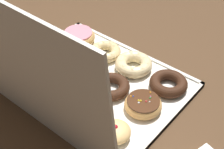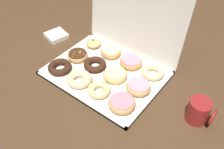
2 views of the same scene
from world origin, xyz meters
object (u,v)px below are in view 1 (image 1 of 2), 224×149
(chocolate_cake_ring_donut_0, at_px, (168,84))
(cruller_donut_1, at_px, (134,64))
(cruller_donut_2, at_px, (105,51))
(pink_frosted_donut_7, at_px, (53,52))
(pink_frosted_donut_10, at_px, (50,88))
(sprinkle_donut_4, at_px, (144,103))
(pink_frosted_donut_3, at_px, (78,37))
(glazed_ring_donut_9, at_px, (81,110))
(jelly_filled_donut_8, at_px, (115,132))
(chocolate_cake_ring_donut_5, at_px, (111,87))
(cruller_donut_11, at_px, (22,72))
(glazed_ring_donut_6, at_px, (80,69))
(donut_box, at_px, (95,82))

(chocolate_cake_ring_donut_0, xyz_separation_m, cruller_donut_1, (0.14, -0.00, 0.00))
(cruller_donut_2, xyz_separation_m, pink_frosted_donut_7, (0.13, 0.12, 0.00))
(pink_frosted_donut_7, xyz_separation_m, pink_frosted_donut_10, (-0.13, 0.13, -0.00))
(sprinkle_donut_4, bearing_deg, pink_frosted_donut_3, -17.78)
(cruller_donut_2, bearing_deg, pink_frosted_donut_7, 41.36)
(glazed_ring_donut_9, xyz_separation_m, pink_frosted_donut_10, (0.13, -0.00, 0.00))
(jelly_filled_donut_8, relative_size, pink_frosted_donut_10, 0.71)
(cruller_donut_1, relative_size, cruller_donut_2, 1.14)
(pink_frosted_donut_7, bearing_deg, cruller_donut_2, -138.64)
(cruller_donut_1, relative_size, pink_frosted_donut_10, 1.04)
(chocolate_cake_ring_donut_5, relative_size, cruller_donut_11, 1.00)
(cruller_donut_2, distance_m, pink_frosted_donut_10, 0.25)
(cruller_donut_2, relative_size, glazed_ring_donut_9, 0.97)
(glazed_ring_donut_6, bearing_deg, donut_box, -176.25)
(chocolate_cake_ring_donut_5, height_order, pink_frosted_donut_10, pink_frosted_donut_10)
(chocolate_cake_ring_donut_0, bearing_deg, cruller_donut_2, -0.03)
(glazed_ring_donut_6, bearing_deg, jelly_filled_donut_8, 153.19)
(donut_box, relative_size, jelly_filled_donut_8, 6.61)
(chocolate_cake_ring_donut_5, xyz_separation_m, pink_frosted_donut_10, (0.13, 0.12, 0.00))
(jelly_filled_donut_8, height_order, glazed_ring_donut_9, jelly_filled_donut_8)
(pink_frosted_donut_3, height_order, sprinkle_donut_4, pink_frosted_donut_3)
(jelly_filled_donut_8, distance_m, cruller_donut_11, 0.38)
(sprinkle_donut_4, height_order, glazed_ring_donut_9, sprinkle_donut_4)
(chocolate_cake_ring_donut_0, distance_m, pink_frosted_donut_10, 0.36)
(chocolate_cake_ring_donut_0, bearing_deg, glazed_ring_donut_6, 26.35)
(sprinkle_donut_4, bearing_deg, glazed_ring_donut_6, 1.91)
(pink_frosted_donut_3, bearing_deg, cruller_donut_11, 89.18)
(donut_box, xyz_separation_m, glazed_ring_donut_9, (-0.07, 0.13, 0.02))
(chocolate_cake_ring_donut_0, distance_m, chocolate_cake_ring_donut_5, 0.18)
(donut_box, xyz_separation_m, pink_frosted_donut_3, (0.19, -0.13, 0.03))
(cruller_donut_2, bearing_deg, cruller_donut_1, -177.70)
(pink_frosted_donut_7, relative_size, jelly_filled_donut_8, 1.37)
(pink_frosted_donut_10, xyz_separation_m, cruller_donut_11, (0.13, 0.00, -0.00))
(sprinkle_donut_4, bearing_deg, jelly_filled_donut_8, 91.26)
(jelly_filled_donut_8, bearing_deg, donut_box, -34.39)
(donut_box, xyz_separation_m, cruller_donut_2, (0.06, -0.12, 0.02))
(chocolate_cake_ring_donut_0, height_order, pink_frosted_donut_10, pink_frosted_donut_10)
(cruller_donut_11, bearing_deg, chocolate_cake_ring_donut_0, -146.99)
(pink_frosted_donut_3, distance_m, glazed_ring_donut_6, 0.18)
(chocolate_cake_ring_donut_0, bearing_deg, cruller_donut_11, 33.01)
(glazed_ring_donut_6, bearing_deg, cruller_donut_2, -89.95)
(cruller_donut_2, distance_m, glazed_ring_donut_9, 0.28)
(cruller_donut_1, distance_m, cruller_donut_11, 0.36)
(cruller_donut_11, bearing_deg, sprinkle_donut_4, -160.53)
(pink_frosted_donut_3, height_order, pink_frosted_donut_7, pink_frosted_donut_3)
(pink_frosted_donut_3, bearing_deg, pink_frosted_donut_10, 116.12)
(chocolate_cake_ring_donut_0, height_order, cruller_donut_2, cruller_donut_2)
(glazed_ring_donut_6, bearing_deg, chocolate_cake_ring_donut_0, -153.65)
(cruller_donut_1, relative_size, sprinkle_donut_4, 1.12)
(cruller_donut_11, bearing_deg, chocolate_cake_ring_donut_5, -153.83)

